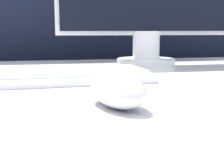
{
  "coord_description": "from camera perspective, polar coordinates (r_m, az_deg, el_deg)",
  "views": [
    {
      "loc": [
        -0.04,
        -0.61,
        0.86
      ],
      "look_at": [
        0.04,
        -0.18,
        0.78
      ],
      "focal_mm": 50.0,
      "sensor_mm": 36.0,
      "label": 1
    }
  ],
  "objects": [
    {
      "name": "partition_panel",
      "position": [
        1.24,
        -9.27,
        3.83
      ],
      "size": [
        5.0,
        0.03,
        1.46
      ],
      "color": "black",
      "rests_on": "ground_plane"
    },
    {
      "name": "computer_mouse_near",
      "position": [
        0.42,
        0.92,
        -1.11
      ],
      "size": [
        0.09,
        0.13,
        0.05
      ],
      "rotation": [
        0.0,
        0.0,
        0.3
      ],
      "color": "silver",
      "rests_on": "desk"
    },
    {
      "name": "keyboard",
      "position": [
        0.64,
        -13.52,
        1.32
      ],
      "size": [
        0.46,
        0.17,
        0.02
      ],
      "rotation": [
        0.0,
        0.0,
        0.05
      ],
      "color": "silver",
      "rests_on": "desk"
    }
  ]
}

